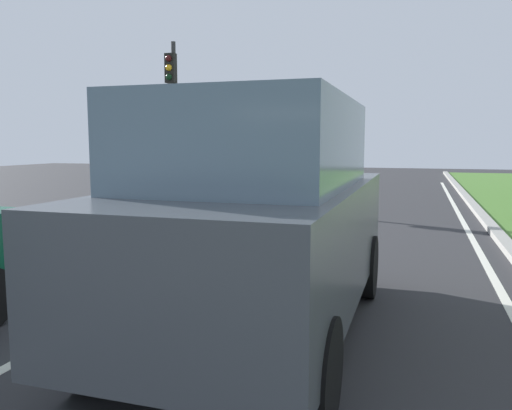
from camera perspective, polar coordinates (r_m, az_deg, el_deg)
name	(u,v)px	position (r m, az deg, el deg)	size (l,w,h in m)	color
ground_plane	(284,237)	(10.30, 3.09, -3.58)	(60.00, 60.00, 0.00)	#2D2D30
lane_line_center	(251,235)	(10.49, -0.61, -3.35)	(0.12, 32.00, 0.01)	silver
lane_line_right_edge	(477,248)	(10.03, 23.47, -4.42)	(0.12, 32.00, 0.01)	silver
curb_right	(508,246)	(10.09, 26.32, -4.17)	(0.24, 48.00, 0.12)	#9E9B93
car_suv_ahead	(260,217)	(4.92, 0.43, -1.39)	(1.98, 4.51, 2.28)	#474C51
car_hatchback_far	(181,188)	(11.54, -8.33, 1.92)	(1.83, 3.75, 1.78)	silver
traffic_light_overhead_left	(173,97)	(16.63, -9.30, 11.85)	(0.32, 0.50, 5.03)	#2D2D2D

